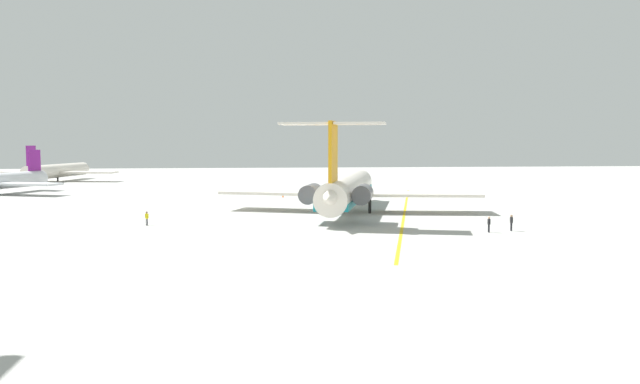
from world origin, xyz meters
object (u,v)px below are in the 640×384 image
Objects in this scene: ground_crew_near_nose at (511,221)px; safety_cone_nose at (283,196)px; ground_crew_near_tail at (147,217)px; airliner_far_right at (59,171)px; main_jetliner at (347,189)px; ground_crew_portside at (489,222)px.

safety_cone_nose is at bearing -84.65° from ground_crew_near_nose.
ground_crew_near_tail is (9.40, 40.81, -0.08)m from ground_crew_near_nose.
safety_cone_nose is at bearing -124.33° from airliner_far_right.
airliner_far_right is at bearing 52.75° from main_jetliner.
airliner_far_right is at bearing 44.63° from safety_cone_nose.
safety_cone_nose is (26.20, 7.47, -3.05)m from main_jetliner.
airliner_far_right is at bearing -76.25° from ground_crew_portside.
ground_crew_near_tail is 39.26m from ground_crew_portside.
ground_crew_portside is 3.16× the size of safety_cone_nose.
main_jetliner is at bearing 112.93° from ground_crew_near_tail.
airliner_far_right is at bearing -158.03° from ground_crew_near_tail.
ground_crew_near_nose is at bearing -153.87° from safety_cone_nose.
airliner_far_right is 55.53× the size of safety_cone_nose.
ground_crew_portside is at bearing -132.97° from airliner_far_right.
safety_cone_nose is at bearing 154.23° from ground_crew_near_tail.
ground_crew_near_nose is 1.04× the size of ground_crew_portside.
ground_crew_portside reaches higher than ground_crew_near_tail.
airliner_far_right is 18.24× the size of ground_crew_near_tail.
ground_crew_near_nose is at bearing -131.71° from airliner_far_right.
safety_cone_nose is at bearing -89.42° from ground_crew_portside.
ground_crew_portside is (-0.78, 2.89, -0.04)m from ground_crew_near_nose.
airliner_far_right is 17.55× the size of ground_crew_portside.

